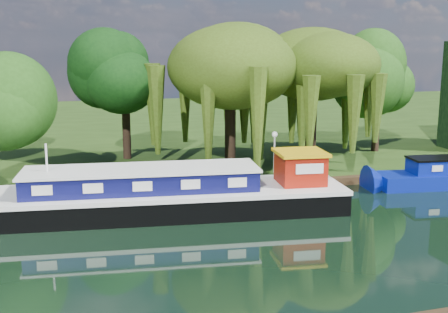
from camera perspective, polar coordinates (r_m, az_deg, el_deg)
name	(u,v)px	position (r m, az deg, el deg)	size (l,w,h in m)	color
ground	(351,234)	(25.57, 12.76, -7.71)	(120.00, 120.00, 0.00)	black
far_bank	(184,125)	(56.86, -4.10, 3.22)	(120.00, 52.00, 0.45)	#1B340E
dutch_barge	(166,195)	(27.81, -5.93, -3.89)	(18.44, 6.24, 3.82)	black
red_dinghy	(7,223)	(28.29, -21.16, -6.35)	(2.33, 3.26, 0.68)	maroon
willow_left	(230,69)	(35.51, 0.65, 8.92)	(7.21, 7.21, 8.64)	black
willow_right	(313,75)	(36.36, 8.98, 8.13)	(6.56, 6.56, 7.99)	black
tree_far_mid	(125,78)	(38.81, -10.06, 7.91)	(4.93, 4.93, 8.07)	black
tree_far_right	(379,80)	(42.52, 15.43, 7.53)	(4.66, 4.66, 7.62)	black
lamppost	(275,141)	(34.40, 5.16, 1.58)	(0.36, 0.36, 2.56)	silver
mooring_posts	(271,173)	(32.41, 4.84, -1.67)	(19.16, 0.16, 1.00)	silver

